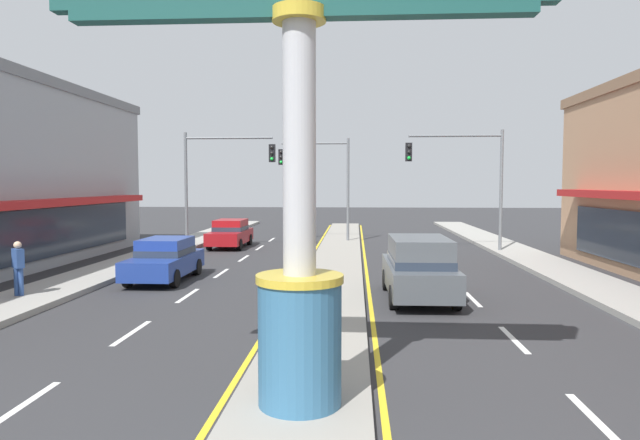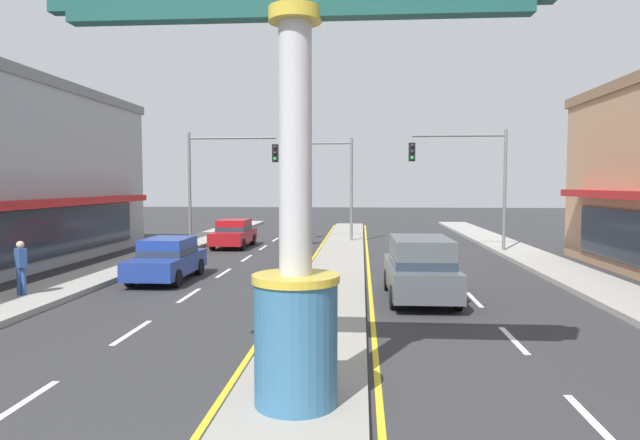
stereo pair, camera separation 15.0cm
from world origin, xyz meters
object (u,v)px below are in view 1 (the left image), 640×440
object	(u,v)px
traffic_light_median_far	(323,172)
suv_near_left_lane	(419,267)
district_sign	(299,156)
traffic_light_right_side	(466,169)
pedestrian_near_kerb	(18,265)
sedan_far_right_lane	(230,233)
sedan_near_right_lane	(165,259)
traffic_light_left_side	(219,170)

from	to	relation	value
traffic_light_median_far	suv_near_left_lane	xyz separation A→B (m)	(3.86, -16.30, -3.21)
district_sign	traffic_light_median_far	bearing A→B (deg)	92.55
traffic_light_right_side	pedestrian_near_kerb	bearing A→B (deg)	-140.93
traffic_light_right_side	sedan_far_right_lane	world-z (taller)	traffic_light_right_side
pedestrian_near_kerb	traffic_light_median_far	bearing A→B (deg)	65.12
traffic_light_right_side	sedan_near_right_lane	world-z (taller)	traffic_light_right_side
traffic_light_right_side	sedan_far_right_lane	distance (m)	13.01
district_sign	suv_near_left_lane	xyz separation A→B (m)	(2.76, 8.56, -2.93)
traffic_light_right_side	traffic_light_median_far	bearing A→B (deg)	147.40
traffic_light_right_side	suv_near_left_lane	distance (m)	12.51
sedan_far_right_lane	suv_near_left_lane	bearing A→B (deg)	-56.76
traffic_light_median_far	pedestrian_near_kerb	xyz separation A→B (m)	(-8.04, -17.34, -3.10)
traffic_light_left_side	pedestrian_near_kerb	size ratio (longest dim) A/B	3.82
traffic_light_left_side	pedestrian_near_kerb	xyz separation A→B (m)	(-2.81, -13.16, -3.15)
district_sign	pedestrian_near_kerb	xyz separation A→B (m)	(-9.15, 7.52, -2.81)
traffic_light_left_side	traffic_light_right_side	world-z (taller)	same
traffic_light_left_side	traffic_light_median_far	bearing A→B (deg)	38.58
sedan_near_right_lane	sedan_far_right_lane	distance (m)	10.61
traffic_light_median_far	pedestrian_near_kerb	distance (m)	19.36
district_sign	sedan_far_right_lane	bearing A→B (deg)	105.38
traffic_light_left_side	traffic_light_median_far	size ratio (longest dim) A/B	1.00
traffic_light_median_far	pedestrian_near_kerb	world-z (taller)	traffic_light_median_far
sedan_near_right_lane	suv_near_left_lane	distance (m)	9.26
traffic_light_left_side	traffic_light_median_far	distance (m)	6.70
traffic_light_median_far	traffic_light_left_side	bearing A→B (deg)	-141.42
traffic_light_right_side	suv_near_left_lane	bearing A→B (deg)	-107.26
traffic_light_median_far	sedan_near_right_lane	bearing A→B (deg)	-110.20
traffic_light_median_far	district_sign	bearing A→B (deg)	-87.45
traffic_light_left_side	suv_near_left_lane	bearing A→B (deg)	-53.10
traffic_light_left_side	suv_near_left_lane	distance (m)	15.50
traffic_light_right_side	pedestrian_near_kerb	distance (m)	20.20
traffic_light_right_side	sedan_near_right_lane	distance (m)	15.53
pedestrian_near_kerb	district_sign	bearing A→B (deg)	-39.44
sedan_near_right_lane	pedestrian_near_kerb	bearing A→B (deg)	-128.54
traffic_light_median_far	pedestrian_near_kerb	bearing A→B (deg)	-114.88
traffic_light_left_side	pedestrian_near_kerb	distance (m)	13.82
sedan_near_right_lane	suv_near_left_lane	world-z (taller)	suv_near_left_lane
traffic_light_left_side	traffic_light_right_side	bearing A→B (deg)	-2.64
traffic_light_median_far	sedan_near_right_lane	xyz separation A→B (m)	(-4.95, -13.46, -3.41)
traffic_light_left_side	sedan_near_right_lane	distance (m)	9.91
traffic_light_right_side	sedan_near_right_lane	xyz separation A→B (m)	(-12.40, -8.70, -3.46)
traffic_light_left_side	pedestrian_near_kerb	world-z (taller)	traffic_light_left_side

